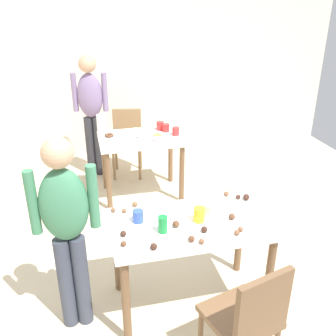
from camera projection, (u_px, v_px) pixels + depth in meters
name	position (u px, v px, depth m)	size (l,w,h in m)	color
ground_plane	(181.00, 289.00, 3.21)	(6.40, 6.40, 0.00)	beige
wall_back	(125.00, 67.00, 5.50)	(6.40, 0.10, 2.60)	beige
dining_table_near	(191.00, 235.00, 2.82)	(1.18, 0.67, 0.75)	white
dining_table_far	(141.00, 147.00, 4.47)	(0.97, 0.67, 0.75)	white
chair_near_table	(249.00, 317.00, 2.29)	(0.49, 0.49, 0.87)	brown
chair_far_table	(127.00, 138.00, 5.12)	(0.47, 0.47, 0.87)	olive
person_girl_near	(66.00, 222.00, 2.53)	(0.45, 0.21, 1.48)	#383D4C
person_adult_far	(91.00, 106.00, 4.87)	(0.45, 0.26, 1.59)	#28282D
mixing_bowl	(215.00, 208.00, 2.88)	(0.18, 0.18, 0.08)	white
soda_can	(163.00, 224.00, 2.63)	(0.07, 0.07, 0.12)	#198438
fork_near	(167.00, 214.00, 2.87)	(0.17, 0.02, 0.01)	silver
cup_near_0	(138.00, 216.00, 2.76)	(0.08, 0.08, 0.09)	#3351B2
cup_near_1	(199.00, 215.00, 2.76)	(0.08, 0.08, 0.11)	yellow
cake_ball_0	(226.00, 194.00, 3.12)	(0.04, 0.04, 0.04)	brown
cake_ball_1	(191.00, 239.00, 2.54)	(0.04, 0.04, 0.04)	brown
cake_ball_2	(202.00, 241.00, 2.52)	(0.04, 0.04, 0.04)	brown
cake_ball_3	(113.00, 210.00, 2.89)	(0.04, 0.04, 0.04)	brown
cake_ball_4	(176.00, 224.00, 2.70)	(0.05, 0.05, 0.05)	brown
cake_ball_5	(124.00, 244.00, 2.50)	(0.04, 0.04, 0.04)	brown
cake_ball_6	(135.00, 204.00, 2.96)	(0.04, 0.04, 0.04)	brown
cake_ball_7	(246.00, 197.00, 3.06)	(0.05, 0.05, 0.05)	#3D2319
cake_ball_8	(124.00, 211.00, 2.88)	(0.04, 0.04, 0.04)	brown
cake_ball_9	(154.00, 246.00, 2.47)	(0.05, 0.05, 0.05)	#3D2319
cake_ball_10	(204.00, 229.00, 2.64)	(0.05, 0.05, 0.05)	#3D2319
cake_ball_11	(123.00, 234.00, 2.60)	(0.04, 0.04, 0.04)	#3D2319
cake_ball_12	(237.00, 233.00, 2.62)	(0.04, 0.04, 0.04)	brown
cake_ball_13	(241.00, 229.00, 2.65)	(0.04, 0.04, 0.04)	brown
cake_ball_14	(232.00, 217.00, 2.79)	(0.05, 0.05, 0.05)	brown
cake_ball_15	(238.00, 197.00, 3.08)	(0.04, 0.04, 0.04)	#3D2319
pitcher_far	(102.00, 125.00, 4.44)	(0.11, 0.11, 0.24)	white
cup_far_0	(176.00, 131.00, 4.46)	(0.08, 0.08, 0.10)	red
cup_far_1	(160.00, 126.00, 4.63)	(0.09, 0.09, 0.10)	red
cup_far_2	(142.00, 134.00, 4.34)	(0.08, 0.08, 0.11)	white
cup_far_3	(166.00, 128.00, 4.57)	(0.08, 0.08, 0.09)	red
donut_far_0	(109.00, 135.00, 4.42)	(0.11, 0.11, 0.03)	brown
donut_far_1	(136.00, 130.00, 4.60)	(0.10, 0.10, 0.03)	white
donut_far_2	(157.00, 135.00, 4.42)	(0.10, 0.10, 0.03)	gold
donut_far_3	(157.00, 139.00, 4.31)	(0.12, 0.12, 0.04)	pink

